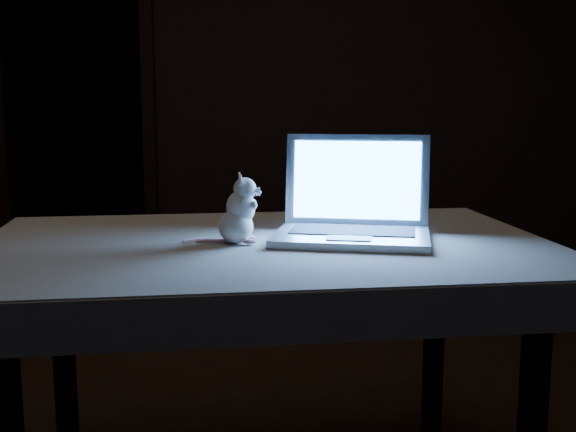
# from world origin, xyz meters

# --- Properties ---
(back_wall) EXTENTS (4.50, 0.04, 2.60)m
(back_wall) POSITION_xyz_m (0.00, 2.50, 1.30)
(back_wall) COLOR black
(back_wall) RESTS_ON ground
(doorway) EXTENTS (1.06, 0.36, 2.13)m
(doorway) POSITION_xyz_m (-1.10, 2.50, 1.06)
(doorway) COLOR black
(doorway) RESTS_ON back_wall
(table) EXTENTS (1.51, 1.11, 0.74)m
(table) POSITION_xyz_m (0.30, -0.32, 0.37)
(table) COLOR black
(table) RESTS_ON floor
(tablecloth) EXTENTS (1.52, 1.04, 0.11)m
(tablecloth) POSITION_xyz_m (0.32, -0.35, 0.70)
(tablecloth) COLOR beige
(tablecloth) RESTS_ON table
(laptop) EXTENTS (0.45, 0.41, 0.28)m
(laptop) POSITION_xyz_m (0.53, -0.30, 0.89)
(laptop) COLOR #B4B4B9
(laptop) RESTS_ON tablecloth
(plush_mouse) EXTENTS (0.14, 0.14, 0.18)m
(plush_mouse) POSITION_xyz_m (0.23, -0.34, 0.84)
(plush_mouse) COLOR white
(plush_mouse) RESTS_ON tablecloth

